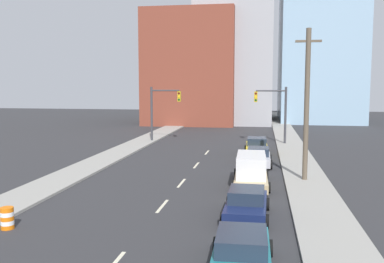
# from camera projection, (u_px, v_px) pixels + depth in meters

# --- Properties ---
(sidewalk_left) EXTENTS (2.80, 93.55, 0.15)m
(sidewalk_left) POSITION_uv_depth(u_px,v_px,m) (157.00, 135.00, 52.84)
(sidewalk_left) COLOR gray
(sidewalk_left) RESTS_ON ground
(sidewalk_right) EXTENTS (2.80, 93.55, 0.15)m
(sidewalk_right) POSITION_uv_depth(u_px,v_px,m) (287.00, 137.00, 50.28)
(sidewalk_right) COLOR gray
(sidewalk_right) RESTS_ON ground
(lane_stripe_at_17m) EXTENTS (0.16, 2.40, 0.01)m
(lane_stripe_at_17m) POSITION_uv_depth(u_px,v_px,m) (162.00, 206.00, 21.90)
(lane_stripe_at_17m) COLOR beige
(lane_stripe_at_17m) RESTS_ON ground
(lane_stripe_at_22m) EXTENTS (0.16, 2.40, 0.01)m
(lane_stripe_at_22m) POSITION_uv_depth(u_px,v_px,m) (181.00, 183.00, 27.04)
(lane_stripe_at_22m) COLOR beige
(lane_stripe_at_22m) RESTS_ON ground
(lane_stripe_at_28m) EXTENTS (0.16, 2.40, 0.01)m
(lane_stripe_at_28m) POSITION_uv_depth(u_px,v_px,m) (196.00, 165.00, 33.02)
(lane_stripe_at_28m) COLOR beige
(lane_stripe_at_28m) RESTS_ON ground
(lane_stripe_at_34m) EXTENTS (0.16, 2.40, 0.01)m
(lane_stripe_at_34m) POSITION_uv_depth(u_px,v_px,m) (207.00, 152.00, 39.27)
(lane_stripe_at_34m) COLOR beige
(lane_stripe_at_34m) RESTS_ON ground
(building_brick_left) EXTENTS (14.00, 16.00, 17.56)m
(building_brick_left) POSITION_uv_depth(u_px,v_px,m) (194.00, 69.00, 69.81)
(building_brick_left) COLOR brown
(building_brick_left) RESTS_ON ground
(building_office_center) EXTENTS (12.00, 20.00, 25.56)m
(building_office_center) POSITION_uv_depth(u_px,v_px,m) (236.00, 46.00, 72.23)
(building_office_center) COLOR #99999E
(building_office_center) RESTS_ON ground
(building_glass_right) EXTENTS (13.00, 20.00, 26.70)m
(building_glass_right) POSITION_uv_depth(u_px,v_px,m) (318.00, 43.00, 73.81)
(building_glass_right) COLOR #8CADC6
(building_glass_right) RESTS_ON ground
(traffic_signal_left) EXTENTS (3.35, 0.35, 5.98)m
(traffic_signal_left) POSITION_uv_depth(u_px,v_px,m) (160.00, 107.00, 46.27)
(traffic_signal_left) COLOR #38383D
(traffic_signal_left) RESTS_ON ground
(traffic_signal_right) EXTENTS (3.35, 0.35, 5.98)m
(traffic_signal_right) POSITION_uv_depth(u_px,v_px,m) (277.00, 108.00, 44.25)
(traffic_signal_right) COLOR #38383D
(traffic_signal_right) RESTS_ON ground
(utility_pole_right_mid) EXTENTS (1.60, 0.32, 9.69)m
(utility_pole_right_mid) POSITION_uv_depth(u_px,v_px,m) (307.00, 104.00, 26.91)
(utility_pole_right_mid) COLOR brown
(utility_pole_right_mid) RESTS_ON ground
(traffic_barrel) EXTENTS (0.56, 0.56, 0.95)m
(traffic_barrel) POSITION_uv_depth(u_px,v_px,m) (7.00, 218.00, 18.39)
(traffic_barrel) COLOR orange
(traffic_barrel) RESTS_ON ground
(sedan_teal) EXTENTS (2.23, 4.82, 1.37)m
(sedan_teal) POSITION_uv_depth(u_px,v_px,m) (242.00, 254.00, 14.08)
(sedan_teal) COLOR #196B75
(sedan_teal) RESTS_ON ground
(sedan_navy) EXTENTS (2.18, 4.47, 1.38)m
(sedan_navy) POSITION_uv_depth(u_px,v_px,m) (246.00, 204.00, 19.96)
(sedan_navy) COLOR #141E47
(sedan_navy) RESTS_ON ground
(box_truck_tan) EXTENTS (2.33, 6.09, 1.98)m
(box_truck_tan) POSITION_uv_depth(u_px,v_px,m) (251.00, 171.00, 26.26)
(box_truck_tan) COLOR tan
(box_truck_tan) RESTS_ON ground
(sedan_silver) EXTENTS (2.10, 4.24, 1.41)m
(sedan_silver) POSITION_uv_depth(u_px,v_px,m) (258.00, 157.00, 32.81)
(sedan_silver) COLOR #B2B2BC
(sedan_silver) RESTS_ON ground
(sedan_yellow) EXTENTS (2.27, 4.75, 1.53)m
(sedan_yellow) POSITION_uv_depth(u_px,v_px,m) (257.00, 147.00, 38.01)
(sedan_yellow) COLOR gold
(sedan_yellow) RESTS_ON ground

